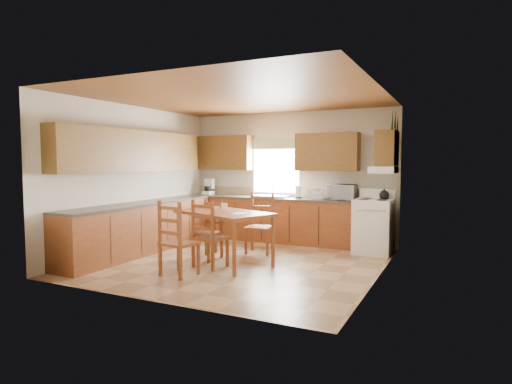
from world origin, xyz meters
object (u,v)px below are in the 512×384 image
at_px(chair_near_right, 210,234).
at_px(chair_near_left, 179,238).
at_px(dining_table, 224,237).
at_px(stove, 374,227).
at_px(chair_far_left, 207,229).
at_px(microwave, 342,192).
at_px(chair_far_right, 259,223).

bearing_deg(chair_near_right, chair_near_left, 84.03).
relative_size(dining_table, chair_near_right, 1.50).
bearing_deg(chair_near_left, chair_near_right, -95.30).
relative_size(stove, dining_table, 0.61).
bearing_deg(chair_far_left, chair_near_right, -43.82).
xyz_separation_m(microwave, chair_far_right, (-1.20, -1.20, -0.53)).
relative_size(stove, chair_near_right, 0.91).
bearing_deg(dining_table, chair_far_right, 100.52).
distance_m(stove, dining_table, 2.76).
bearing_deg(stove, chair_far_left, -146.02).
xyz_separation_m(chair_near_right, chair_far_right, (0.25, 1.28, 0.01)).
bearing_deg(chair_far_left, microwave, 56.28).
relative_size(microwave, chair_near_right, 0.48).
relative_size(dining_table, chair_far_left, 1.60).
bearing_deg(chair_far_right, chair_far_left, -139.28).
relative_size(dining_table, chair_far_right, 1.47).
height_order(chair_far_left, chair_far_right, chair_far_right).
bearing_deg(stove, dining_table, -137.04).
bearing_deg(chair_far_right, chair_near_right, -109.55).
bearing_deg(chair_far_right, microwave, 36.62).
bearing_deg(chair_near_left, dining_table, -94.61).
distance_m(microwave, chair_far_right, 1.78).
xyz_separation_m(dining_table, chair_near_right, (-0.06, -0.32, 0.11)).
bearing_deg(dining_table, microwave, 78.90).
relative_size(stove, microwave, 1.89).
distance_m(chair_near_right, chair_far_left, 0.66).
height_order(microwave, chair_near_left, microwave).
bearing_deg(dining_table, stove, 63.15).
height_order(stove, chair_near_right, chair_near_right).
bearing_deg(chair_near_left, microwave, -109.02).
distance_m(stove, chair_near_left, 3.59).
distance_m(microwave, chair_near_left, 3.52).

